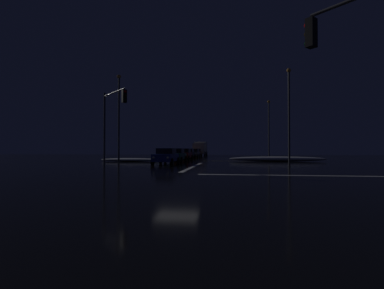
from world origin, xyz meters
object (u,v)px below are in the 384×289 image
object	(u,v)px
sedan_red	(184,154)
box_truck	(200,148)
sedan_gray	(194,153)
sedan_orange	(196,153)
traffic_signal_se	(368,52)
streetlamp_left_near	(119,112)
traffic_signal_nw	(112,113)
streetlamp_right_far	(269,125)
streetlamp_right_near	(289,109)
sedan_green	(176,155)
sedan_black	(188,153)
sedan_blue	(166,156)

from	to	relation	value
sedan_red	box_truck	bearing A→B (deg)	90.63
sedan_gray	sedan_orange	size ratio (longest dim) A/B	1.00
traffic_signal_se	streetlamp_left_near	distance (m)	26.62
box_truck	traffic_signal_nw	size ratio (longest dim) A/B	1.24
sedan_red	sedan_gray	distance (m)	11.59
box_truck	streetlamp_right_far	size ratio (longest dim) A/B	0.91
streetlamp_right_near	streetlamp_right_far	xyz separation A→B (m)	(-0.00, 16.00, -0.31)
sedan_orange	streetlamp_right_near	xyz separation A→B (m)	(12.66, -26.46, 4.77)
sedan_green	streetlamp_right_near	distance (m)	13.42
sedan_green	sedan_black	size ratio (longest dim) A/B	1.00
streetlamp_left_near	traffic_signal_se	bearing A→B (deg)	-51.87
sedan_blue	sedan_red	xyz separation A→B (m)	(-0.17, 11.75, 0.00)
sedan_gray	box_truck	size ratio (longest dim) A/B	0.52
traffic_signal_se	streetlamp_right_near	distance (m)	21.02
streetlamp_right_far	sedan_green	bearing A→B (deg)	-132.85
sedan_red	sedan_black	world-z (taller)	same
sedan_blue	streetlamp_right_near	bearing A→B (deg)	13.23
streetlamp_right_far	sedan_red	bearing A→B (deg)	-150.02
sedan_gray	streetlamp_left_near	xyz separation A→B (m)	(-5.64, -20.49, 4.75)
sedan_blue	streetlamp_right_far	distance (m)	22.85
sedan_red	box_truck	world-z (taller)	box_truck
streetlamp_right_near	sedan_red	bearing A→B (deg)	144.10
traffic_signal_se	sedan_black	bearing A→B (deg)	107.10
sedan_gray	sedan_green	bearing A→B (deg)	-89.39
box_truck	streetlamp_left_near	xyz separation A→B (m)	(-5.49, -33.51, 3.84)
traffic_signal_nw	box_truck	bearing A→B (deg)	84.95
sedan_green	streetlamp_right_far	world-z (taller)	streetlamp_right_far
box_truck	traffic_signal_nw	xyz separation A→B (m)	(-3.53, -39.97, 2.88)
sedan_orange	streetlamp_right_far	bearing A→B (deg)	-39.56
sedan_green	streetlamp_right_near	size ratio (longest dim) A/B	0.44
box_truck	streetlamp_right_far	xyz separation A→B (m)	(12.57, -17.51, 3.55)
sedan_red	streetlamp_right_near	xyz separation A→B (m)	(12.30, -8.90, 4.77)
sedan_green	sedan_gray	size ratio (longest dim) A/B	1.00
sedan_black	streetlamp_right_near	distance (m)	19.94
sedan_green	sedan_red	size ratio (longest dim) A/B	1.00
sedan_gray	box_truck	world-z (taller)	box_truck
streetlamp_left_near	sedan_blue	bearing A→B (deg)	-25.66
sedan_black	streetlamp_left_near	world-z (taller)	streetlamp_left_near
sedan_green	sedan_gray	distance (m)	17.68
sedan_blue	sedan_green	xyz separation A→B (m)	(-0.10, 5.67, 0.00)
sedan_red	sedan_orange	distance (m)	17.56
sedan_gray	box_truck	bearing A→B (deg)	90.67
traffic_signal_se	streetlamp_right_near	xyz separation A→B (m)	(1.64, 20.93, 1.08)
sedan_blue	traffic_signal_se	distance (m)	21.22
sedan_green	streetlamp_left_near	xyz separation A→B (m)	(-5.83, -2.81, 4.75)
sedan_black	traffic_signal_se	bearing A→B (deg)	-72.90
sedan_blue	streetlamp_left_near	distance (m)	8.12
sedan_black	streetlamp_left_near	size ratio (longest dim) A/B	0.45
sedan_blue	traffic_signal_nw	xyz separation A→B (m)	(-3.97, -3.61, 3.79)
streetlamp_right_near	streetlamp_left_near	world-z (taller)	streetlamp_right_near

